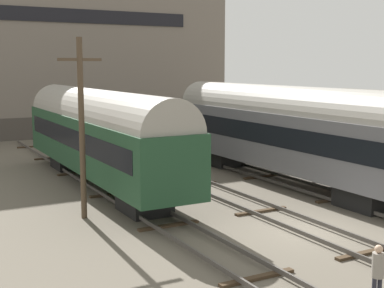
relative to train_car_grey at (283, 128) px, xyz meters
name	(u,v)px	position (x,y,z in m)	size (l,w,h in m)	color
ground_plane	(307,231)	(-4.48, -7.31, -3.02)	(200.00, 200.00, 0.00)	#60594C
track_left	(207,245)	(-8.96, -7.31, -2.88)	(2.60, 60.00, 0.26)	#4C4742
track_middle	(307,227)	(-4.48, -7.31, -2.88)	(2.60, 60.00, 0.26)	#4C4742
train_car_grey	(283,128)	(0.00, 0.00, 0.00)	(2.94, 18.46, 5.28)	black
train_car_green	(99,132)	(-8.96, 3.95, -0.12)	(3.03, 18.01, 5.12)	black
person_worker	(378,270)	(-7.24, -13.29, -2.01)	(0.32, 0.32, 1.69)	#282833
utility_pole	(82,126)	(-11.51, -1.49, 0.87)	(1.80, 0.24, 7.46)	#473828
warehouse_building	(50,31)	(-4.61, 31.06, 6.68)	(32.12, 13.80, 19.39)	#46403A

